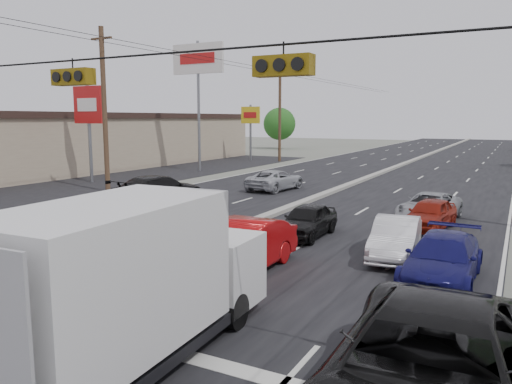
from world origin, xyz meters
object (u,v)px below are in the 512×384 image
(pole_sign_far, at_px, (251,120))
(queue_car_a, at_px, (307,221))
(red_sedan, at_px, (241,247))
(oncoming_far, at_px, (276,180))
(tan_sedan, at_px, (50,297))
(pole_sign_billboard, at_px, (198,67))
(queue_car_e, at_px, (430,214))
(queue_car_c, at_px, (429,207))
(utility_pole_left_c, at_px, (280,113))
(box_truck, at_px, (135,281))
(black_suv, at_px, (430,375))
(queue_car_b, at_px, (396,238))
(oncoming_near, at_px, (159,191))
(queue_car_d, at_px, (442,260))
(pole_sign_mid, at_px, (89,110))
(utility_pole_left_b, at_px, (104,109))
(tree_left_far, at_px, (280,124))

(pole_sign_far, height_order, queue_car_a, pole_sign_far)
(red_sedan, relative_size, oncoming_far, 1.01)
(tan_sedan, relative_size, oncoming_far, 1.12)
(pole_sign_billboard, height_order, queue_car_e, pole_sign_billboard)
(tan_sedan, xyz_separation_m, oncoming_far, (-5.02, 21.54, -0.11))
(pole_sign_far, relative_size, queue_car_c, 1.36)
(utility_pole_left_c, distance_m, pole_sign_billboard, 12.73)
(utility_pole_left_c, distance_m, box_truck, 44.48)
(black_suv, relative_size, queue_car_c, 1.45)
(tan_sedan, relative_size, queue_car_b, 1.30)
(queue_car_b, xyz_separation_m, oncoming_near, (-13.23, 4.21, 0.15))
(queue_car_d, bearing_deg, queue_car_e, 102.64)
(tan_sedan, bearing_deg, queue_car_e, 75.56)
(pole_sign_mid, relative_size, black_suv, 1.09)
(queue_car_b, xyz_separation_m, queue_car_c, (-0.03, 6.81, -0.04))
(utility_pole_left_b, distance_m, queue_car_a, 16.96)
(pole_sign_far, height_order, queue_car_b, pole_sign_far)
(utility_pole_left_b, height_order, pole_sign_mid, utility_pole_left_b)
(pole_sign_far, relative_size, box_truck, 0.95)
(pole_sign_far, bearing_deg, queue_car_b, -54.29)
(queue_car_a, height_order, queue_car_e, queue_car_a)
(queue_car_e, bearing_deg, box_truck, -93.78)
(queue_car_e, bearing_deg, red_sedan, -107.04)
(black_suv, bearing_deg, queue_car_d, 95.34)
(queue_car_b, bearing_deg, utility_pole_left_b, 154.96)
(pole_sign_billboard, distance_m, queue_car_b, 30.01)
(queue_car_c, height_order, queue_car_e, queue_car_e)
(oncoming_near, bearing_deg, pole_sign_billboard, -58.26)
(queue_car_c, bearing_deg, queue_car_d, -71.25)
(red_sedan, height_order, black_suv, black_suv)
(oncoming_near, bearing_deg, pole_sign_mid, -22.84)
(red_sedan, distance_m, queue_car_a, 5.12)
(utility_pole_left_c, bearing_deg, queue_car_a, -62.85)
(pole_sign_far, height_order, tan_sedan, pole_sign_far)
(utility_pole_left_c, relative_size, black_suv, 1.56)
(pole_sign_mid, bearing_deg, oncoming_far, 11.28)
(utility_pole_left_c, height_order, pole_sign_mid, utility_pole_left_c)
(tree_left_far, distance_m, queue_car_b, 59.11)
(tree_left_far, relative_size, queue_car_d, 1.34)
(queue_car_d, xyz_separation_m, oncoming_near, (-14.95, 6.15, 0.14))
(pole_sign_mid, bearing_deg, queue_car_a, -22.35)
(black_suv, distance_m, oncoming_far, 24.94)
(pole_sign_mid, relative_size, red_sedan, 1.51)
(black_suv, bearing_deg, red_sedan, 138.17)
(pole_sign_billboard, relative_size, black_suv, 1.71)
(utility_pole_left_b, distance_m, oncoming_near, 7.73)
(box_truck, bearing_deg, red_sedan, 97.70)
(red_sedan, bearing_deg, pole_sign_billboard, 127.42)
(pole_sign_far, height_order, tree_left_far, tree_left_far)
(pole_sign_mid, bearing_deg, utility_pole_left_b, -33.69)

